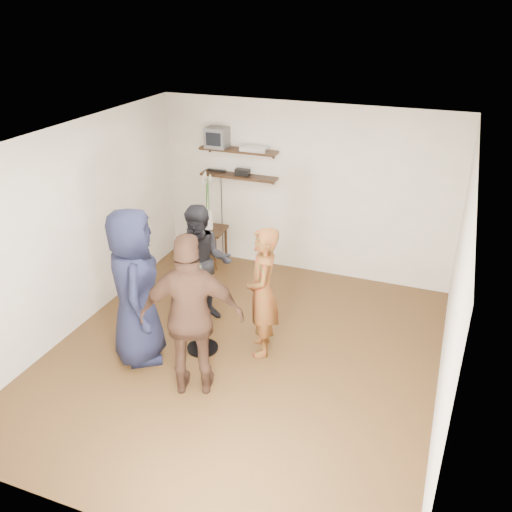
{
  "coord_description": "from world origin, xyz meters",
  "views": [
    {
      "loc": [
        2.07,
        -4.94,
        3.93
      ],
      "look_at": [
        0.03,
        0.4,
        1.17
      ],
      "focal_mm": 38.0,
      "sensor_mm": 36.0,
      "label": 1
    }
  ],
  "objects_px": {
    "crt_monitor": "(217,137)",
    "person_dark": "(202,264)",
    "dvd_deck": "(255,149)",
    "person_navy": "(135,287)",
    "radio": "(243,172)",
    "side_table": "(209,235)",
    "drinks_table": "(201,308)",
    "person_plaid": "(263,292)",
    "person_brown": "(192,317)"
  },
  "relations": [
    {
      "from": "person_navy",
      "to": "person_brown",
      "type": "distance_m",
      "value": 0.93
    },
    {
      "from": "drinks_table",
      "to": "person_brown",
      "type": "xyz_separation_m",
      "value": [
        0.26,
        -0.69,
        0.34
      ]
    },
    {
      "from": "side_table",
      "to": "drinks_table",
      "type": "relative_size",
      "value": 0.66
    },
    {
      "from": "radio",
      "to": "person_dark",
      "type": "xyz_separation_m",
      "value": [
        0.14,
        -1.73,
        -0.72
      ]
    },
    {
      "from": "crt_monitor",
      "to": "person_dark",
      "type": "height_order",
      "value": "crt_monitor"
    },
    {
      "from": "person_navy",
      "to": "person_brown",
      "type": "height_order",
      "value": "person_navy"
    },
    {
      "from": "person_dark",
      "to": "crt_monitor",
      "type": "bearing_deg",
      "value": 83.36
    },
    {
      "from": "side_table",
      "to": "person_navy",
      "type": "height_order",
      "value": "person_navy"
    },
    {
      "from": "dvd_deck",
      "to": "person_navy",
      "type": "bearing_deg",
      "value": -97.96
    },
    {
      "from": "radio",
      "to": "side_table",
      "type": "xyz_separation_m",
      "value": [
        -0.5,
        -0.22,
        -1.02
      ]
    },
    {
      "from": "side_table",
      "to": "person_navy",
      "type": "distance_m",
      "value": 2.63
    },
    {
      "from": "drinks_table",
      "to": "person_brown",
      "type": "bearing_deg",
      "value": -69.62
    },
    {
      "from": "crt_monitor",
      "to": "person_plaid",
      "type": "distance_m",
      "value": 2.91
    },
    {
      "from": "side_table",
      "to": "person_plaid",
      "type": "relative_size",
      "value": 0.37
    },
    {
      "from": "side_table",
      "to": "drinks_table",
      "type": "distance_m",
      "value": 2.38
    },
    {
      "from": "person_brown",
      "to": "side_table",
      "type": "bearing_deg",
      "value": -87.93
    },
    {
      "from": "drinks_table",
      "to": "person_dark",
      "type": "height_order",
      "value": "person_dark"
    },
    {
      "from": "side_table",
      "to": "person_plaid",
      "type": "bearing_deg",
      "value": -50.1
    },
    {
      "from": "dvd_deck",
      "to": "person_plaid",
      "type": "distance_m",
      "value": 2.59
    },
    {
      "from": "crt_monitor",
      "to": "radio",
      "type": "xyz_separation_m",
      "value": [
        0.4,
        0.0,
        -0.5
      ]
    },
    {
      "from": "dvd_deck",
      "to": "person_plaid",
      "type": "relative_size",
      "value": 0.25
    },
    {
      "from": "person_navy",
      "to": "dvd_deck",
      "type": "bearing_deg",
      "value": -39.82
    },
    {
      "from": "person_plaid",
      "to": "drinks_table",
      "type": "bearing_deg",
      "value": -90.0
    },
    {
      "from": "radio",
      "to": "person_brown",
      "type": "height_order",
      "value": "person_brown"
    },
    {
      "from": "person_plaid",
      "to": "person_dark",
      "type": "bearing_deg",
      "value": -132.91
    },
    {
      "from": "radio",
      "to": "side_table",
      "type": "distance_m",
      "value": 1.15
    },
    {
      "from": "crt_monitor",
      "to": "side_table",
      "type": "relative_size",
      "value": 0.53
    },
    {
      "from": "crt_monitor",
      "to": "dvd_deck",
      "type": "distance_m",
      "value": 0.61
    },
    {
      "from": "person_plaid",
      "to": "dvd_deck",
      "type": "bearing_deg",
      "value": -176.44
    },
    {
      "from": "radio",
      "to": "person_navy",
      "type": "xyz_separation_m",
      "value": [
        -0.19,
        -2.79,
        -0.57
      ]
    },
    {
      "from": "dvd_deck",
      "to": "radio",
      "type": "xyz_separation_m",
      "value": [
        -0.2,
        0.0,
        -0.38
      ]
    },
    {
      "from": "side_table",
      "to": "person_navy",
      "type": "xyz_separation_m",
      "value": [
        0.31,
        -2.58,
        0.44
      ]
    },
    {
      "from": "dvd_deck",
      "to": "side_table",
      "type": "distance_m",
      "value": 1.58
    },
    {
      "from": "radio",
      "to": "person_dark",
      "type": "bearing_deg",
      "value": -85.47
    },
    {
      "from": "drinks_table",
      "to": "radio",
      "type": "bearing_deg",
      "value": 100.22
    },
    {
      "from": "crt_monitor",
      "to": "person_navy",
      "type": "bearing_deg",
      "value": -85.73
    },
    {
      "from": "person_brown",
      "to": "person_dark",
      "type": "bearing_deg",
      "value": -88.29
    },
    {
      "from": "person_brown",
      "to": "person_navy",
      "type": "bearing_deg",
      "value": -39.26
    },
    {
      "from": "radio",
      "to": "side_table",
      "type": "height_order",
      "value": "radio"
    },
    {
      "from": "crt_monitor",
      "to": "person_navy",
      "type": "xyz_separation_m",
      "value": [
        0.21,
        -2.79,
        -1.07
      ]
    },
    {
      "from": "crt_monitor",
      "to": "drinks_table",
      "type": "relative_size",
      "value": 0.35
    },
    {
      "from": "person_navy",
      "to": "crt_monitor",
      "type": "bearing_deg",
      "value": -27.59
    },
    {
      "from": "person_plaid",
      "to": "radio",
      "type": "bearing_deg",
      "value": -172.1
    },
    {
      "from": "dvd_deck",
      "to": "person_dark",
      "type": "xyz_separation_m",
      "value": [
        -0.06,
        -1.73,
        -1.1
      ]
    },
    {
      "from": "dvd_deck",
      "to": "drinks_table",
      "type": "distance_m",
      "value": 2.75
    },
    {
      "from": "person_navy",
      "to": "side_table",
      "type": "bearing_deg",
      "value": -25.01
    },
    {
      "from": "crt_monitor",
      "to": "person_navy",
      "type": "distance_m",
      "value": 3.0
    },
    {
      "from": "person_plaid",
      "to": "person_dark",
      "type": "xyz_separation_m",
      "value": [
        -0.99,
        0.43,
        -0.01
      ]
    },
    {
      "from": "dvd_deck",
      "to": "person_dark",
      "type": "distance_m",
      "value": 2.06
    },
    {
      "from": "radio",
      "to": "dvd_deck",
      "type": "bearing_deg",
      "value": 0.0
    }
  ]
}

